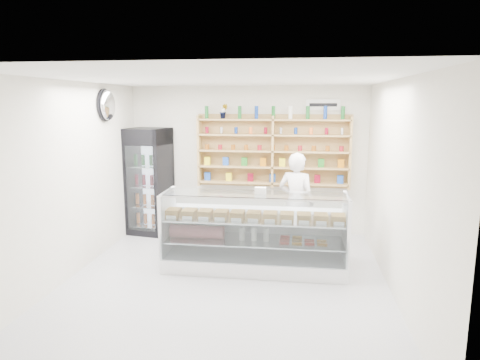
# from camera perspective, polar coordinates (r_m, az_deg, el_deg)

# --- Properties ---
(room) EXTENTS (5.00, 5.00, 5.00)m
(room) POSITION_cam_1_polar(r_m,az_deg,el_deg) (5.79, -2.01, -0.59)
(room) COLOR #B8B7BC
(room) RESTS_ON ground
(display_counter) EXTENTS (2.72, 0.81, 1.18)m
(display_counter) POSITION_cam_1_polar(r_m,az_deg,el_deg) (6.52, 1.91, -9.04)
(display_counter) COLOR white
(display_counter) RESTS_ON floor
(shop_worker) EXTENTS (0.71, 0.58, 1.69)m
(shop_worker) POSITION_cam_1_polar(r_m,az_deg,el_deg) (7.24, 7.49, -2.96)
(shop_worker) COLOR silver
(shop_worker) RESTS_ON floor
(drinks_cooler) EXTENTS (0.83, 0.81, 2.02)m
(drinks_cooler) POSITION_cam_1_polar(r_m,az_deg,el_deg) (8.37, -12.01, -0.11)
(drinks_cooler) COLOR black
(drinks_cooler) RESTS_ON floor
(wall_shelving) EXTENTS (2.84, 0.28, 1.33)m
(wall_shelving) POSITION_cam_1_polar(r_m,az_deg,el_deg) (8.01, 4.40, 3.83)
(wall_shelving) COLOR tan
(wall_shelving) RESTS_ON back_wall
(potted_plant) EXTENTS (0.17, 0.15, 0.27)m
(potted_plant) POSITION_cam_1_polar(r_m,az_deg,el_deg) (8.07, -2.19, 9.14)
(potted_plant) COLOR #1E6626
(potted_plant) RESTS_ON wall_shelving
(security_mirror) EXTENTS (0.15, 0.50, 0.50)m
(security_mirror) POSITION_cam_1_polar(r_m,az_deg,el_deg) (7.50, -17.21, 9.52)
(security_mirror) COLOR silver
(security_mirror) RESTS_ON left_wall
(wall_sign) EXTENTS (0.62, 0.03, 0.20)m
(wall_sign) POSITION_cam_1_polar(r_m,az_deg,el_deg) (8.08, 11.02, 9.81)
(wall_sign) COLOR white
(wall_sign) RESTS_ON back_wall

